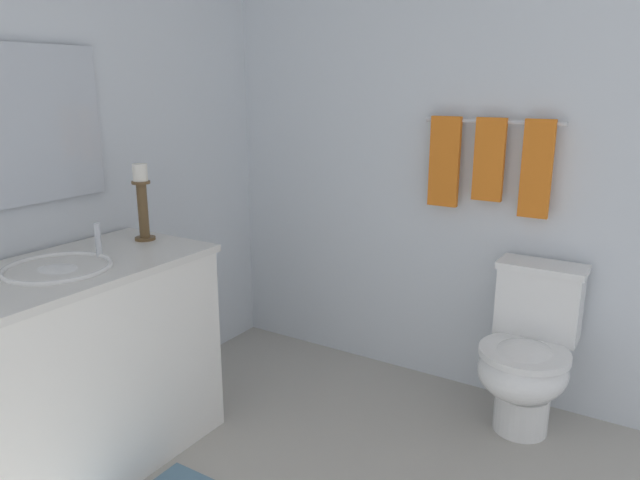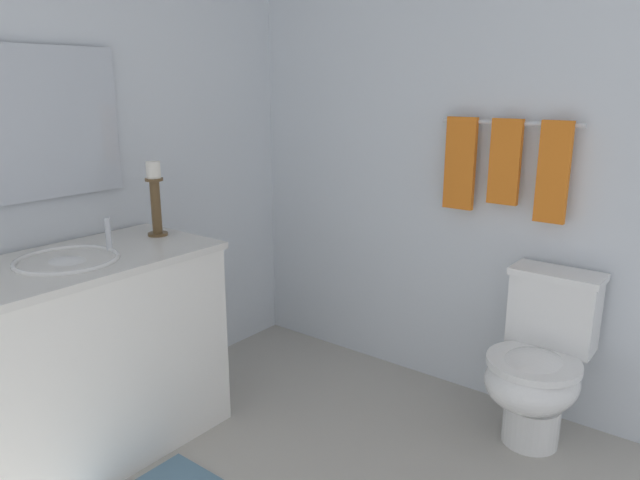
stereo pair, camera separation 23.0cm
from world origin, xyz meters
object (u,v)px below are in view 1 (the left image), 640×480
vanity_cabinet (70,373)px  candle_holder_tall (142,200)px  towel_center (489,160)px  towel_near_corner (537,169)px  towel_near_vanity (444,162)px  towel_bar (493,122)px  sink_basin (59,278)px  toilet (527,355)px

vanity_cabinet → candle_holder_tall: 0.77m
candle_holder_tall → towel_center: size_ratio=0.88×
towel_near_corner → towel_near_vanity: bearing=180.0°
vanity_cabinet → towel_near_corner: 2.15m
towel_center → towel_near_corner: bearing=0.0°
towel_near_vanity → towel_near_corner: size_ratio=0.98×
candle_holder_tall → towel_near_corner: 1.75m
towel_near_vanity → towel_bar: bearing=4.8°
sink_basin → towel_bar: bearing=51.8°
towel_near_vanity → towel_center: size_ratio=1.13×
sink_basin → towel_near_vanity: bearing=57.0°
sink_basin → towel_bar: (1.17, 1.49, 0.54)m
toilet → towel_bar: size_ratio=1.16×
sink_basin → towel_near_vanity: size_ratio=0.93×
vanity_cabinet → towel_bar: 2.11m
towel_center → sink_basin: bearing=-128.5°
towel_bar → towel_near_vanity: towel_near_vanity is taller
toilet → towel_bar: towel_bar is taller
towel_bar → towel_near_corner: (0.22, -0.02, -0.20)m
candle_holder_tall → towel_near_corner: towel_near_corner is taller
towel_near_vanity → towel_center: 0.22m
toilet → towel_near_corner: towel_near_corner is taller
toilet → towel_near_corner: (-0.08, 0.20, 0.80)m
toilet → towel_near_corner: 0.83m
towel_bar → towel_near_vanity: size_ratio=1.49×
towel_bar → towel_near_corner: 0.29m
toilet → vanity_cabinet: bearing=-139.1°
vanity_cabinet → sink_basin: 0.39m
sink_basin → candle_holder_tall: size_ratio=1.19×
towel_center → towel_near_corner: same height
vanity_cabinet → towel_near_corner: (1.38, 1.47, 0.73)m
towel_center → candle_holder_tall: bearing=-140.7°
sink_basin → toilet: sink_basin is taller
towel_near_corner → sink_basin: bearing=-133.3°
towel_bar → towel_center: towel_center is taller
toilet → candle_holder_tall: bearing=-152.3°
towel_near_vanity → towel_near_corner: 0.43m
candle_holder_tall → towel_bar: size_ratio=0.52×
sink_basin → toilet: size_ratio=0.54×
vanity_cabinet → towel_center: (1.17, 1.47, 0.76)m
candle_holder_tall → towel_near_corner: (1.43, 1.00, 0.12)m
towel_bar → towel_center: bearing=-90.0°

